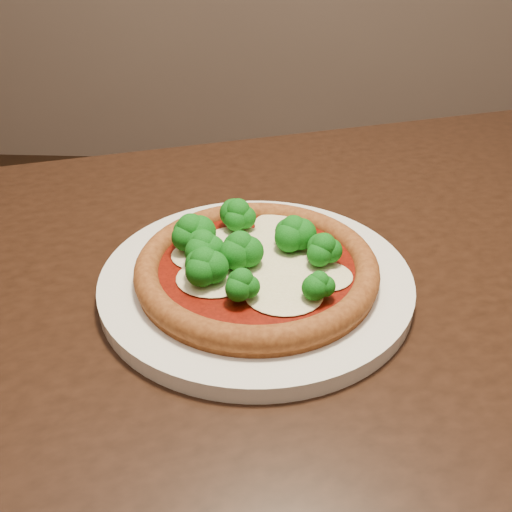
{
  "coord_description": "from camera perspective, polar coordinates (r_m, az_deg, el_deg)",
  "views": [
    {
      "loc": [
        -0.01,
        -0.54,
        1.11
      ],
      "look_at": [
        -0.03,
        -0.05,
        0.79
      ],
      "focal_mm": 40.0,
      "sensor_mm": 36.0,
      "label": 1
    }
  ],
  "objects": [
    {
      "name": "dining_table",
      "position": [
        0.69,
        5.21,
        -8.94
      ],
      "size": [
        1.37,
        1.16,
        0.75
      ],
      "rotation": [
        0.0,
        0.0,
        0.34
      ],
      "color": "black",
      "rests_on": "floor"
    },
    {
      "name": "pizza",
      "position": [
        0.59,
        -0.18,
        -0.61
      ],
      "size": [
        0.25,
        0.25,
        0.06
      ],
      "rotation": [
        0.0,
        0.0,
        -0.41
      ],
      "color": "brown",
      "rests_on": "plate"
    },
    {
      "name": "plate",
      "position": [
        0.61,
        0.0,
        -2.45
      ],
      "size": [
        0.33,
        0.33,
        0.02
      ],
      "primitive_type": "cylinder",
      "color": "silver",
      "rests_on": "dining_table"
    }
  ]
}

